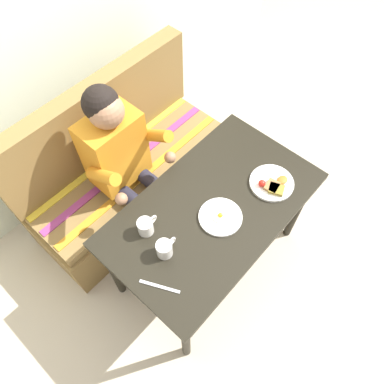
{
  "coord_description": "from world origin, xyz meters",
  "views": [
    {
      "loc": [
        -0.81,
        -0.58,
        2.43
      ],
      "look_at": [
        0.0,
        0.15,
        0.72
      ],
      "focal_mm": 34.62,
      "sensor_mm": 36.0,
      "label": 1
    }
  ],
  "objects_px": {
    "person": "(123,158)",
    "plate_breakfast": "(272,184)",
    "coffee_mug": "(165,248)",
    "coffee_mug_second": "(146,226)",
    "couch": "(127,173)",
    "plate_eggs": "(220,217)",
    "knife": "(160,287)",
    "table": "(212,214)"
  },
  "relations": [
    {
      "from": "table",
      "to": "coffee_mug",
      "type": "relative_size",
      "value": 10.17
    },
    {
      "from": "table",
      "to": "coffee_mug_second",
      "type": "xyz_separation_m",
      "value": [
        -0.33,
        0.16,
        0.13
      ]
    },
    {
      "from": "coffee_mug",
      "to": "coffee_mug_second",
      "type": "distance_m",
      "value": 0.16
    },
    {
      "from": "person",
      "to": "plate_breakfast",
      "type": "relative_size",
      "value": 4.94
    },
    {
      "from": "coffee_mug",
      "to": "coffee_mug_second",
      "type": "xyz_separation_m",
      "value": [
        0.02,
        0.16,
        -0.0
      ]
    },
    {
      "from": "couch",
      "to": "plate_breakfast",
      "type": "xyz_separation_m",
      "value": [
        0.32,
        -0.92,
        0.41
      ]
    },
    {
      "from": "couch",
      "to": "coffee_mug",
      "type": "relative_size",
      "value": 12.2
    },
    {
      "from": "person",
      "to": "plate_eggs",
      "type": "height_order",
      "value": "person"
    },
    {
      "from": "couch",
      "to": "plate_eggs",
      "type": "height_order",
      "value": "couch"
    },
    {
      "from": "plate_breakfast",
      "to": "coffee_mug_second",
      "type": "relative_size",
      "value": 2.08
    },
    {
      "from": "couch",
      "to": "plate_eggs",
      "type": "distance_m",
      "value": 0.93
    },
    {
      "from": "table",
      "to": "coffee_mug",
      "type": "bearing_deg",
      "value": 178.81
    },
    {
      "from": "plate_breakfast",
      "to": "coffee_mug",
      "type": "height_order",
      "value": "coffee_mug"
    },
    {
      "from": "table",
      "to": "coffee_mug",
      "type": "xyz_separation_m",
      "value": [
        -0.36,
        0.01,
        0.13
      ]
    },
    {
      "from": "coffee_mug_second",
      "to": "couch",
      "type": "bearing_deg",
      "value": 61.03
    },
    {
      "from": "plate_breakfast",
      "to": "couch",
      "type": "bearing_deg",
      "value": 109.51
    },
    {
      "from": "coffee_mug",
      "to": "knife",
      "type": "bearing_deg",
      "value": -144.56
    },
    {
      "from": "knife",
      "to": "table",
      "type": "bearing_deg",
      "value": -15.22
    },
    {
      "from": "table",
      "to": "knife",
      "type": "height_order",
      "value": "knife"
    },
    {
      "from": "person",
      "to": "plate_breakfast",
      "type": "height_order",
      "value": "person"
    },
    {
      "from": "plate_eggs",
      "to": "knife",
      "type": "height_order",
      "value": "plate_eggs"
    },
    {
      "from": "couch",
      "to": "person",
      "type": "relative_size",
      "value": 1.19
    },
    {
      "from": "couch",
      "to": "coffee_mug",
      "type": "distance_m",
      "value": 0.95
    },
    {
      "from": "person",
      "to": "knife",
      "type": "height_order",
      "value": "person"
    },
    {
      "from": "table",
      "to": "person",
      "type": "height_order",
      "value": "person"
    },
    {
      "from": "plate_eggs",
      "to": "coffee_mug_second",
      "type": "xyz_separation_m",
      "value": [
        -0.31,
        0.23,
        0.04
      ]
    },
    {
      "from": "coffee_mug_second",
      "to": "person",
      "type": "bearing_deg",
      "value": 61.63
    },
    {
      "from": "plate_breakfast",
      "to": "coffee_mug_second",
      "type": "height_order",
      "value": "coffee_mug_second"
    },
    {
      "from": "coffee_mug_second",
      "to": "knife",
      "type": "relative_size",
      "value": 0.59
    },
    {
      "from": "plate_eggs",
      "to": "coffee_mug_second",
      "type": "height_order",
      "value": "coffee_mug_second"
    },
    {
      "from": "plate_eggs",
      "to": "plate_breakfast",
      "type": "bearing_deg",
      "value": -13.01
    },
    {
      "from": "person",
      "to": "knife",
      "type": "bearing_deg",
      "value": -120.11
    },
    {
      "from": "table",
      "to": "coffee_mug",
      "type": "distance_m",
      "value": 0.38
    },
    {
      "from": "plate_eggs",
      "to": "person",
      "type": "bearing_deg",
      "value": 96.78
    },
    {
      "from": "plate_breakfast",
      "to": "plate_eggs",
      "type": "bearing_deg",
      "value": 166.99
    },
    {
      "from": "coffee_mug_second",
      "to": "coffee_mug",
      "type": "bearing_deg",
      "value": -98.73
    },
    {
      "from": "knife",
      "to": "coffee_mug_second",
      "type": "bearing_deg",
      "value": 31.29
    },
    {
      "from": "table",
      "to": "coffee_mug",
      "type": "height_order",
      "value": "coffee_mug"
    },
    {
      "from": "person",
      "to": "knife",
      "type": "distance_m",
      "value": 0.79
    },
    {
      "from": "plate_breakfast",
      "to": "knife",
      "type": "distance_m",
      "value": 0.83
    },
    {
      "from": "plate_eggs",
      "to": "coffee_mug_second",
      "type": "distance_m",
      "value": 0.39
    },
    {
      "from": "table",
      "to": "plate_eggs",
      "type": "bearing_deg",
      "value": -108.9
    }
  ]
}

